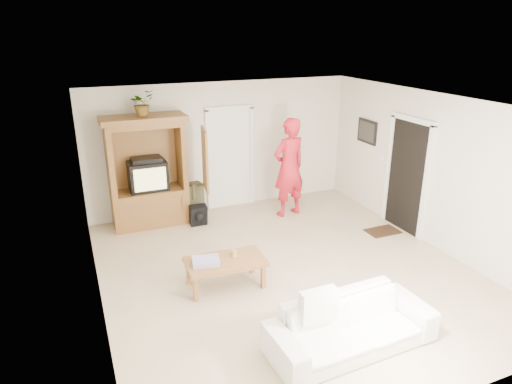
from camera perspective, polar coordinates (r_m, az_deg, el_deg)
floor at (r=7.27m, az=3.81°, el=-9.78°), size 6.00×6.00×0.00m
ceiling at (r=6.39m, az=4.35°, el=10.90°), size 6.00×6.00×0.00m
wall_back at (r=9.38m, az=-4.22°, el=5.71°), size 5.50×0.00×5.50m
wall_front at (r=4.52m, az=21.76°, el=-12.23°), size 5.50×0.00×5.50m
wall_left at (r=6.08m, az=-19.85°, el=-3.56°), size 0.00×6.00×6.00m
wall_right at (r=8.28m, az=21.35°, el=2.43°), size 0.00×6.00×6.00m
armoire at (r=8.81m, az=-13.19°, el=1.62°), size 1.82×1.14×2.10m
door_back at (r=9.47m, az=-3.25°, el=4.12°), size 0.85×0.05×2.04m
doorway_right at (r=8.76m, az=18.35°, el=1.79°), size 0.05×0.90×2.04m
framed_picture at (r=9.59m, az=13.72°, el=7.36°), size 0.03×0.60×0.48m
doormat at (r=8.86m, az=15.54°, el=-4.74°), size 0.60×0.40×0.02m
plant at (r=8.44m, az=-14.07°, el=10.73°), size 0.55×0.53×0.46m
man at (r=9.01m, az=4.14°, el=3.07°), size 0.81×0.61×1.98m
sofa at (r=5.70m, az=11.78°, el=-16.00°), size 2.05×0.87×0.59m
coffee_table at (r=6.71m, az=-3.85°, el=-8.87°), size 1.17×0.68×0.43m
towel at (r=6.59m, az=-6.29°, el=-8.59°), size 0.43×0.35×0.08m
candle at (r=6.75m, az=-2.76°, el=-7.66°), size 0.08×0.08×0.10m
backpack_black at (r=8.81m, az=-7.21°, el=-2.93°), size 0.32×0.19×0.39m
backpack_olive at (r=9.05m, az=-7.90°, el=-1.17°), size 0.42×0.34×0.73m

